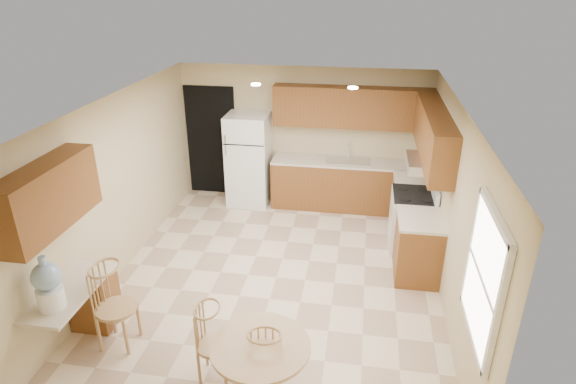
% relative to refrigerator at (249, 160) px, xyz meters
% --- Properties ---
extents(floor, '(5.50, 5.50, 0.00)m').
position_rel_refrigerator_xyz_m(floor, '(0.95, -2.40, -0.85)').
color(floor, beige).
rests_on(floor, ground).
extents(ceiling, '(4.50, 5.50, 0.02)m').
position_rel_refrigerator_xyz_m(ceiling, '(0.95, -2.40, 1.65)').
color(ceiling, white).
rests_on(ceiling, wall_back).
extents(wall_back, '(4.50, 0.02, 2.50)m').
position_rel_refrigerator_xyz_m(wall_back, '(0.95, 0.35, 0.40)').
color(wall_back, '#C8B587').
rests_on(wall_back, floor).
extents(wall_front, '(4.50, 0.02, 2.50)m').
position_rel_refrigerator_xyz_m(wall_front, '(0.95, -5.15, 0.40)').
color(wall_front, '#C8B587').
rests_on(wall_front, floor).
extents(wall_left, '(0.02, 5.50, 2.50)m').
position_rel_refrigerator_xyz_m(wall_left, '(-1.30, -2.40, 0.40)').
color(wall_left, '#C8B587').
rests_on(wall_left, floor).
extents(wall_right, '(0.02, 5.50, 2.50)m').
position_rel_refrigerator_xyz_m(wall_right, '(3.20, -2.40, 0.40)').
color(wall_right, '#C8B587').
rests_on(wall_right, floor).
extents(doorway, '(0.90, 0.02, 2.10)m').
position_rel_refrigerator_xyz_m(doorway, '(-0.80, 0.34, 0.20)').
color(doorway, black).
rests_on(doorway, floor).
extents(base_cab_back, '(2.75, 0.60, 0.87)m').
position_rel_refrigerator_xyz_m(base_cab_back, '(1.83, 0.05, -0.41)').
color(base_cab_back, brown).
rests_on(base_cab_back, floor).
extents(counter_back, '(2.75, 0.63, 0.04)m').
position_rel_refrigerator_xyz_m(counter_back, '(1.83, 0.05, 0.04)').
color(counter_back, beige).
rests_on(counter_back, base_cab_back).
extents(base_cab_right_a, '(0.60, 0.59, 0.87)m').
position_rel_refrigerator_xyz_m(base_cab_right_a, '(2.90, -0.54, -0.41)').
color(base_cab_right_a, brown).
rests_on(base_cab_right_a, floor).
extents(counter_right_a, '(0.63, 0.59, 0.04)m').
position_rel_refrigerator_xyz_m(counter_right_a, '(2.90, -0.54, 0.04)').
color(counter_right_a, beige).
rests_on(counter_right_a, base_cab_right_a).
extents(base_cab_right_b, '(0.60, 0.80, 0.87)m').
position_rel_refrigerator_xyz_m(base_cab_right_b, '(2.90, -2.00, -0.41)').
color(base_cab_right_b, brown).
rests_on(base_cab_right_b, floor).
extents(counter_right_b, '(0.63, 0.80, 0.04)m').
position_rel_refrigerator_xyz_m(counter_right_b, '(2.90, -2.00, 0.04)').
color(counter_right_b, beige).
rests_on(counter_right_b, base_cab_right_b).
extents(upper_cab_back, '(2.75, 0.33, 0.70)m').
position_rel_refrigerator_xyz_m(upper_cab_back, '(1.83, 0.19, 1.00)').
color(upper_cab_back, brown).
rests_on(upper_cab_back, wall_back).
extents(upper_cab_right, '(0.33, 2.42, 0.70)m').
position_rel_refrigerator_xyz_m(upper_cab_right, '(3.04, -1.19, 1.00)').
color(upper_cab_right, brown).
rests_on(upper_cab_right, wall_right).
extents(upper_cab_left, '(0.33, 1.40, 0.70)m').
position_rel_refrigerator_xyz_m(upper_cab_left, '(-1.13, -4.00, 1.00)').
color(upper_cab_left, brown).
rests_on(upper_cab_left, wall_left).
extents(sink, '(0.78, 0.44, 0.01)m').
position_rel_refrigerator_xyz_m(sink, '(1.80, 0.05, 0.07)').
color(sink, silver).
rests_on(sink, counter_back).
extents(range_hood, '(0.50, 0.76, 0.14)m').
position_rel_refrigerator_xyz_m(range_hood, '(2.95, -1.22, 0.57)').
color(range_hood, silver).
rests_on(range_hood, upper_cab_right).
extents(desk_pedestal, '(0.48, 0.42, 0.72)m').
position_rel_refrigerator_xyz_m(desk_pedestal, '(-1.05, -3.72, -0.49)').
color(desk_pedestal, brown).
rests_on(desk_pedestal, floor).
extents(desk_top, '(0.50, 1.20, 0.04)m').
position_rel_refrigerator_xyz_m(desk_top, '(-1.05, -4.10, -0.10)').
color(desk_top, beige).
rests_on(desk_top, desk_pedestal).
extents(window, '(0.06, 1.12, 1.30)m').
position_rel_refrigerator_xyz_m(window, '(3.18, -4.25, 0.65)').
color(window, white).
rests_on(window, wall_right).
extents(can_light_a, '(0.14, 0.14, 0.02)m').
position_rel_refrigerator_xyz_m(can_light_a, '(0.45, -1.20, 1.64)').
color(can_light_a, white).
rests_on(can_light_a, ceiling).
extents(can_light_b, '(0.14, 0.14, 0.02)m').
position_rel_refrigerator_xyz_m(can_light_b, '(1.85, -1.20, 1.64)').
color(can_light_b, white).
rests_on(can_light_b, ceiling).
extents(refrigerator, '(0.75, 0.73, 1.69)m').
position_rel_refrigerator_xyz_m(refrigerator, '(0.00, 0.00, 0.00)').
color(refrigerator, white).
rests_on(refrigerator, floor).
extents(stove, '(0.65, 0.76, 1.09)m').
position_rel_refrigerator_xyz_m(stove, '(2.88, -1.22, -0.38)').
color(stove, white).
rests_on(stove, floor).
extents(dining_table, '(0.97, 0.97, 0.72)m').
position_rel_refrigerator_xyz_m(dining_table, '(1.19, -4.55, -0.38)').
color(dining_table, tan).
rests_on(dining_table, floor).
extents(chair_table_a, '(0.39, 0.50, 0.88)m').
position_rel_refrigerator_xyz_m(chair_table_a, '(0.64, -4.39, -0.31)').
color(chair_table_a, tan).
rests_on(chair_table_a, floor).
extents(chair_table_b, '(0.37, 0.37, 0.84)m').
position_rel_refrigerator_xyz_m(chair_table_b, '(1.24, -4.68, -0.33)').
color(chair_table_b, tan).
rests_on(chair_table_b, floor).
extents(chair_desk, '(0.46, 0.59, 1.03)m').
position_rel_refrigerator_xyz_m(chair_desk, '(-0.60, -4.10, -0.22)').
color(chair_desk, tan).
rests_on(chair_desk, floor).
extents(water_crock, '(0.30, 0.30, 0.61)m').
position_rel_refrigerator_xyz_m(water_crock, '(-1.05, -4.40, 0.20)').
color(water_crock, white).
rests_on(water_crock, desk_top).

